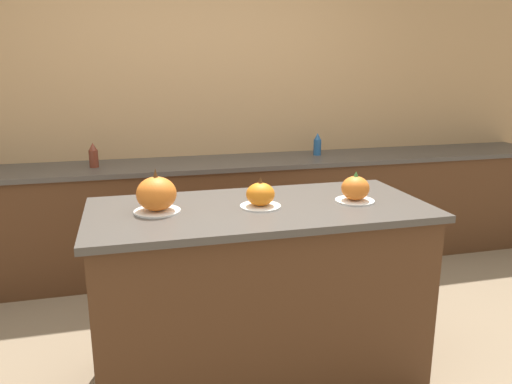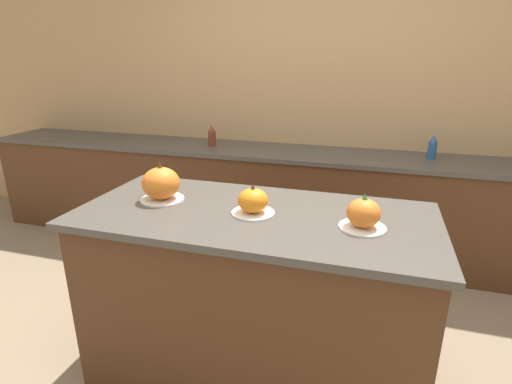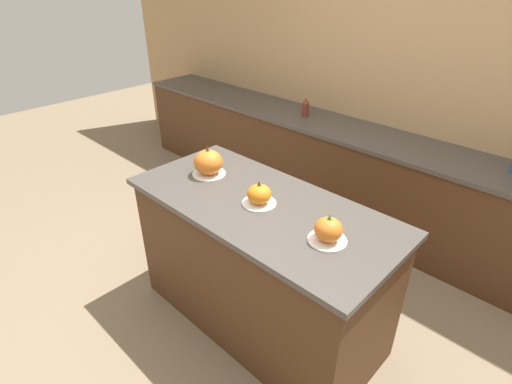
# 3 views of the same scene
# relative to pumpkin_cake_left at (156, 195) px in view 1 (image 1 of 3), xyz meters

# --- Properties ---
(ground_plane) EXTENTS (12.00, 12.00, 0.00)m
(ground_plane) POSITION_rel_pumpkin_cake_left_xyz_m (0.50, -0.03, -1.03)
(ground_plane) COLOR #847056
(wall_back) EXTENTS (8.00, 0.06, 2.50)m
(wall_back) POSITION_rel_pumpkin_cake_left_xyz_m (0.50, 1.84, 0.22)
(wall_back) COLOR tan
(wall_back) RESTS_ON ground_plane
(kitchen_island) EXTENTS (1.67, 0.78, 0.95)m
(kitchen_island) POSITION_rel_pumpkin_cake_left_xyz_m (0.50, -0.03, -0.55)
(kitchen_island) COLOR #4C2D19
(kitchen_island) RESTS_ON ground_plane
(back_counter) EXTENTS (6.00, 0.60, 0.88)m
(back_counter) POSITION_rel_pumpkin_cake_left_xyz_m (0.50, 1.51, -0.59)
(back_counter) COLOR #4C2D19
(back_counter) RESTS_ON ground_plane
(pumpkin_cake_left) EXTENTS (0.22, 0.22, 0.21)m
(pumpkin_cake_left) POSITION_rel_pumpkin_cake_left_xyz_m (0.00, 0.00, 0.00)
(pumpkin_cake_left) COLOR white
(pumpkin_cake_left) RESTS_ON kitchen_island
(pumpkin_cake_center) EXTENTS (0.20, 0.20, 0.15)m
(pumpkin_cake_center) POSITION_rel_pumpkin_cake_left_xyz_m (0.50, -0.04, -0.03)
(pumpkin_cake_center) COLOR white
(pumpkin_cake_center) RESTS_ON kitchen_island
(pumpkin_cake_right) EXTENTS (0.20, 0.20, 0.16)m
(pumpkin_cake_right) POSITION_rel_pumpkin_cake_left_xyz_m (0.99, -0.06, -0.02)
(pumpkin_cake_right) COLOR white
(pumpkin_cake_right) RESTS_ON kitchen_island
(bottle_tall) EXTENTS (0.07, 0.07, 0.18)m
(bottle_tall) POSITION_rel_pumpkin_cake_left_xyz_m (-0.36, 1.51, -0.06)
(bottle_tall) COLOR maroon
(bottle_tall) RESTS_ON back_counter
(bottle_short) EXTENTS (0.06, 0.06, 0.19)m
(bottle_short) POSITION_rel_pumpkin_cake_left_xyz_m (1.43, 1.58, -0.06)
(bottle_short) COLOR #235184
(bottle_short) RESTS_ON back_counter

